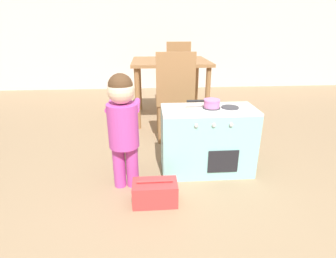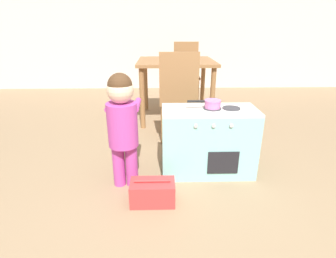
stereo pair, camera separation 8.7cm
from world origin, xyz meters
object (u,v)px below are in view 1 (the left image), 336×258
at_px(toy_pot, 211,103).
at_px(dining_chair_near, 175,96).
at_px(toy_basket, 155,193).
at_px(dining_chair_far, 179,72).
at_px(child_figure, 123,120).
at_px(play_kitchen, 207,140).
at_px(dining_table, 170,69).

relative_size(toy_pot, dining_chair_near, 0.28).
distance_m(toy_basket, dining_chair_far, 2.56).
distance_m(toy_pot, child_figure, 0.67).
height_order(play_kitchen, toy_pot, toy_pot).
bearing_deg(dining_table, toy_pot, -81.86).
bearing_deg(dining_table, toy_basket, -97.97).
bearing_deg(play_kitchen, child_figure, -164.93).
relative_size(toy_basket, dining_chair_near, 0.33).
relative_size(child_figure, dining_chair_near, 0.93).
xyz_separation_m(play_kitchen, dining_table, (-0.18, 1.36, 0.36)).
distance_m(play_kitchen, toy_pot, 0.31).
relative_size(play_kitchen, dining_chair_far, 0.80).
xyz_separation_m(toy_pot, child_figure, (-0.65, -0.17, -0.06)).
bearing_deg(dining_chair_near, dining_table, 88.70).
height_order(child_figure, toy_basket, child_figure).
bearing_deg(child_figure, toy_pot, 14.83).
relative_size(play_kitchen, child_figure, 0.86).
bearing_deg(dining_table, dining_chair_far, 74.79).
xyz_separation_m(play_kitchen, dining_chair_near, (-0.20, 0.64, 0.20)).
distance_m(child_figure, dining_chair_far, 2.35).
xyz_separation_m(toy_pot, dining_table, (-0.20, 1.36, 0.05)).
xyz_separation_m(child_figure, dining_chair_near, (0.44, 0.81, -0.04)).
bearing_deg(play_kitchen, dining_table, 97.62).
xyz_separation_m(dining_chair_near, dining_chair_far, (0.21, 1.45, 0.00)).
bearing_deg(toy_pot, dining_chair_near, 108.23).
bearing_deg(dining_chair_far, toy_basket, 79.89).
distance_m(play_kitchen, child_figure, 0.70).
distance_m(toy_pot, dining_chair_far, 2.09).
xyz_separation_m(toy_basket, dining_table, (0.25, 1.77, 0.54)).
distance_m(toy_pot, dining_chair_near, 0.68).
relative_size(child_figure, dining_table, 0.91).
xyz_separation_m(toy_pot, toy_basket, (-0.44, -0.40, -0.50)).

